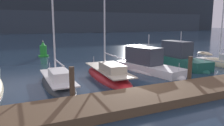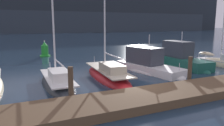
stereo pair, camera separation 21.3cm
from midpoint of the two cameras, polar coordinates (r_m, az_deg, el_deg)
ground_plane at (r=13.77m, az=6.45°, el=-7.22°), size 400.00×400.00×0.00m
dock at (r=12.15m, az=11.29°, el=-8.64°), size 33.16×2.80×0.45m
mooring_pile_1 at (r=11.69m, az=-10.19°, el=-5.57°), size 0.28×0.28×1.93m
mooring_pile_2 at (r=15.76m, az=20.01°, el=-1.92°), size 0.28×0.28×1.94m
sailboat_berth_3 at (r=15.31m, az=-13.65°, el=-5.19°), size 1.96×6.81×8.48m
sailboat_berth_4 at (r=16.77m, az=-0.69°, el=-3.44°), size 2.54×7.96×12.50m
motorboat_berth_5 at (r=19.47m, az=9.77°, el=-1.01°), size 3.66×7.74×3.74m
motorboat_berth_6 at (r=22.37m, az=17.73°, el=0.33°), size 2.40×7.16×3.97m
channel_buoy at (r=29.24m, az=-16.94°, el=3.17°), size 1.28×1.28×2.04m
hillside_backdrop at (r=115.10m, az=-19.41°, el=12.24°), size 240.00×23.00×20.45m
rowboat_adrift at (r=33.02m, az=23.65°, el=2.17°), size 1.56×3.05×0.56m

